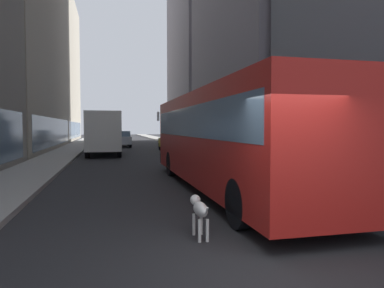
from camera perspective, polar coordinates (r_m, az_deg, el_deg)
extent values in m
plane|color=#232326|center=(39.55, -9.89, -0.19)|extent=(120.00, 120.00, 0.00)
cube|color=gray|center=(39.61, -18.14, -0.17)|extent=(2.40, 110.00, 0.15)
cube|color=gray|center=(40.30, -1.77, 0.01)|extent=(2.40, 110.00, 0.15)
cube|color=slate|center=(33.16, -21.54, 1.87)|extent=(0.08, 19.23, 2.40)
cube|color=#B2A893|center=(58.16, -23.10, 11.50)|extent=(8.66, 22.36, 22.14)
cube|color=slate|center=(56.90, -18.63, 2.21)|extent=(0.08, 20.12, 2.40)
cube|color=slate|center=(29.52, 3.89, 1.97)|extent=(0.08, 15.63, 2.40)
cube|color=slate|center=(47.63, -2.56, 2.27)|extent=(0.08, 13.82, 2.40)
cube|color=red|center=(11.11, 5.58, 1.06)|extent=(2.55, 11.50, 2.75)
cube|color=slate|center=(11.10, 5.59, 3.62)|extent=(2.57, 11.04, 0.90)
cube|color=black|center=(16.66, -0.83, -2.24)|extent=(2.55, 0.16, 0.44)
cylinder|color=black|center=(14.34, -3.35, -3.25)|extent=(0.30, 1.00, 1.00)
cylinder|color=black|center=(14.90, 5.21, -3.04)|extent=(0.30, 1.00, 1.00)
cylinder|color=black|center=(6.98, 7.90, -9.68)|extent=(0.30, 1.00, 1.00)
cylinder|color=black|center=(8.06, 23.14, -8.20)|extent=(0.30, 1.00, 1.00)
cube|color=silver|center=(15.80, -5.57, 4.55)|extent=(0.08, 0.24, 0.40)
cube|color=#B7BABF|center=(36.54, -11.49, 0.65)|extent=(1.80, 4.63, 0.75)
cube|color=slate|center=(36.29, -11.49, 1.66)|extent=(1.66, 2.08, 0.55)
cylinder|color=black|center=(38.43, -12.76, 0.18)|extent=(0.22, 0.64, 0.64)
cylinder|color=black|center=(38.48, -10.40, 0.21)|extent=(0.22, 0.64, 0.64)
cylinder|color=black|center=(34.64, -12.69, -0.09)|extent=(0.22, 0.64, 0.64)
cylinder|color=black|center=(34.69, -10.07, -0.06)|extent=(0.22, 0.64, 0.64)
cube|color=yellow|center=(29.22, -3.11, 0.19)|extent=(1.93, 4.23, 0.75)
cube|color=slate|center=(28.99, -3.04, 1.46)|extent=(1.78, 1.90, 0.55)
cylinder|color=black|center=(30.78, -5.24, -0.39)|extent=(0.22, 0.64, 0.64)
cylinder|color=black|center=(31.07, -2.12, -0.35)|extent=(0.22, 0.64, 0.64)
cylinder|color=black|center=(27.42, -4.23, -0.77)|extent=(0.22, 0.64, 0.64)
cylinder|color=black|center=(27.74, -0.74, -0.72)|extent=(0.22, 0.64, 0.64)
cube|color=slate|center=(51.74, -13.83, 1.23)|extent=(1.80, 4.18, 0.75)
cube|color=slate|center=(51.52, -13.84, 1.95)|extent=(1.66, 1.88, 0.55)
cylinder|color=black|center=(53.44, -14.66, 0.86)|extent=(0.22, 0.64, 0.64)
cylinder|color=black|center=(53.43, -12.96, 0.88)|extent=(0.22, 0.64, 0.64)
cylinder|color=black|center=(50.09, -14.74, 0.74)|extent=(0.22, 0.64, 0.64)
cylinder|color=black|center=(50.08, -12.93, 0.76)|extent=(0.22, 0.64, 0.64)
cube|color=#19519E|center=(28.91, -14.17, 1.68)|extent=(2.30, 2.00, 2.10)
cube|color=silver|center=(25.16, -14.29, 2.10)|extent=(2.30, 5.50, 2.60)
cylinder|color=black|center=(28.98, -16.15, -0.42)|extent=(0.28, 0.90, 0.90)
cylinder|color=black|center=(28.95, -12.15, -0.38)|extent=(0.28, 0.90, 0.90)
cylinder|color=black|center=(23.50, -16.79, -1.15)|extent=(0.28, 0.90, 0.90)
cylinder|color=black|center=(23.46, -11.86, -1.09)|extent=(0.28, 0.90, 0.90)
ellipsoid|color=white|center=(6.34, 1.39, -10.65)|extent=(0.22, 0.60, 0.26)
sphere|color=white|center=(6.68, 0.55, -9.15)|extent=(0.20, 0.20, 0.20)
sphere|color=black|center=(6.68, 0.00, -8.99)|extent=(0.07, 0.07, 0.07)
sphere|color=black|center=(6.71, 1.01, -8.94)|extent=(0.07, 0.07, 0.07)
cylinder|color=white|center=(5.96, 2.39, -11.04)|extent=(0.03, 0.16, 0.19)
cylinder|color=white|center=(6.61, 0.30, -13.06)|extent=(0.06, 0.06, 0.40)
cylinder|color=white|center=(6.64, 1.51, -12.97)|extent=(0.06, 0.06, 0.40)
cylinder|color=white|center=(6.22, 1.25, -14.08)|extent=(0.06, 0.06, 0.40)
cylinder|color=white|center=(6.25, 2.53, -13.98)|extent=(0.06, 0.06, 0.40)
sphere|color=black|center=(6.44, 1.59, -10.07)|extent=(0.04, 0.04, 0.04)
sphere|color=black|center=(6.25, 1.04, -10.66)|extent=(0.04, 0.04, 0.04)
sphere|color=black|center=(6.17, 2.00, -10.47)|extent=(0.04, 0.04, 0.04)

